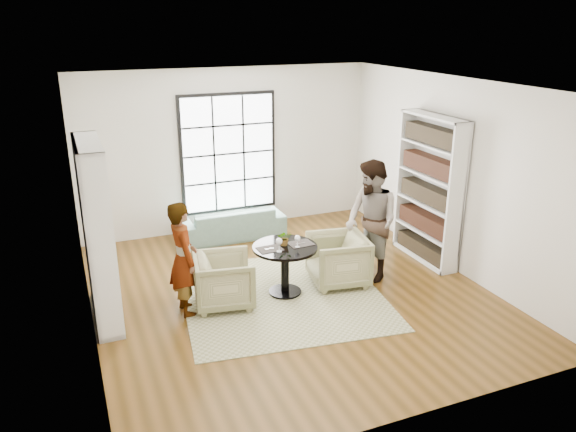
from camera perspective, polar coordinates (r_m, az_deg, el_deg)
name	(u,v)px	position (r m, az deg, el deg)	size (l,w,h in m)	color
ground	(290,292)	(8.35, 0.19, -7.73)	(6.00, 6.00, 0.00)	brown
room_shell	(276,201)	(8.33, -1.23, 1.58)	(6.00, 6.01, 6.00)	silver
rug	(282,296)	(8.23, -0.60, -8.08)	(2.81, 2.81, 0.01)	tan
pedestal_table	(285,259)	(8.08, -0.31, -4.43)	(0.93, 0.93, 0.74)	black
sofa	(232,223)	(10.31, -5.76, -0.67)	(1.91, 0.75, 0.56)	slate
armchair_left	(224,280)	(7.90, -6.49, -6.52)	(0.79, 0.81, 0.74)	#B7B682
armchair_right	(338,260)	(8.49, 5.08, -4.46)	(0.82, 0.84, 0.76)	tan
person_left	(183,259)	(7.61, -10.60, -4.28)	(0.58, 0.38, 1.58)	gray
person_right	(371,221)	(8.54, 8.47, -0.52)	(0.90, 0.70, 1.85)	gray
placemat_left	(270,249)	(7.90, -1.86, -3.37)	(0.34, 0.26, 0.01)	#292623
placemat_right	(301,244)	(8.08, 1.28, -2.82)	(0.34, 0.26, 0.01)	#292623
cutlery_left	(270,249)	(7.90, -1.86, -3.32)	(0.14, 0.22, 0.01)	silver
cutlery_right	(301,243)	(8.08, 1.28, -2.77)	(0.14, 0.22, 0.01)	silver
wine_glass_left	(279,242)	(7.77, -0.91, -2.64)	(0.09, 0.09, 0.20)	silver
wine_glass_right	(297,239)	(7.92, 0.97, -2.30)	(0.08, 0.08, 0.18)	silver
flower_centerpiece	(285,238)	(8.00, -0.35, -2.24)	(0.20, 0.17, 0.22)	gray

